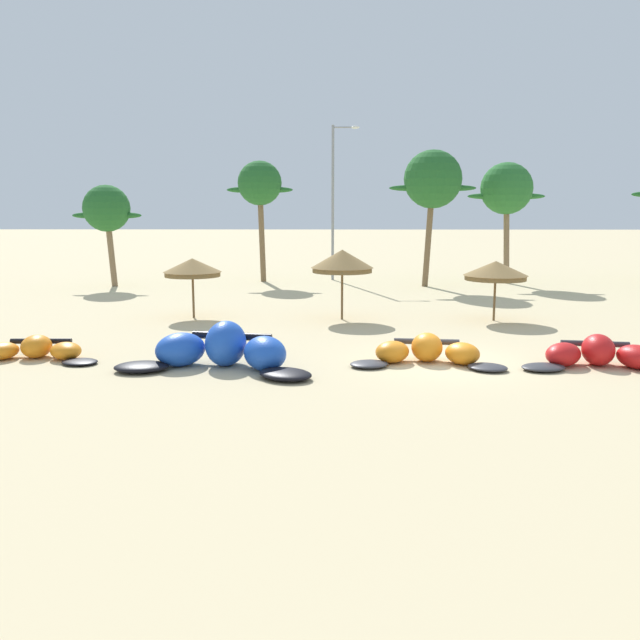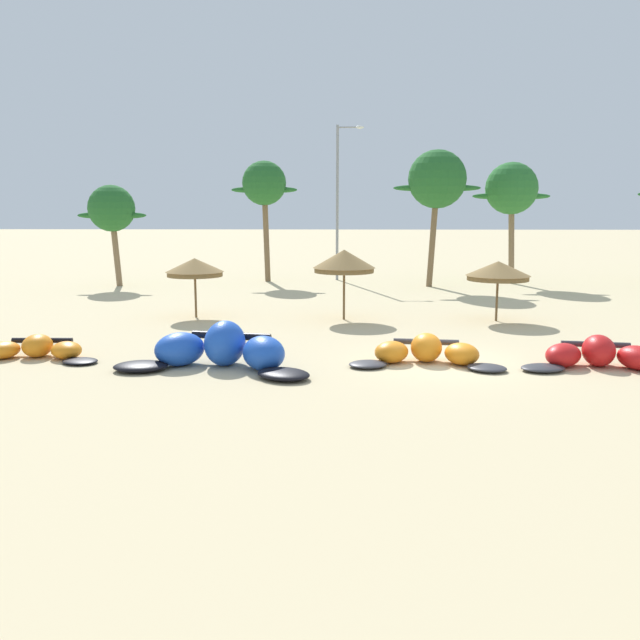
{
  "view_description": "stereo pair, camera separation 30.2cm",
  "coord_description": "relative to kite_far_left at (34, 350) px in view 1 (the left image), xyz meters",
  "views": [
    {
      "loc": [
        -3.59,
        -20.79,
        4.8
      ],
      "look_at": [
        -3.94,
        2.0,
        1.0
      ],
      "focal_mm": 37.95,
      "sensor_mm": 36.0,
      "label": 1
    },
    {
      "loc": [
        -3.29,
        -20.78,
        4.8
      ],
      "look_at": [
        -3.94,
        2.0,
        1.0
      ],
      "focal_mm": 37.95,
      "sensor_mm": 36.0,
      "label": 2
    }
  ],
  "objects": [
    {
      "name": "ground_plane",
      "position": [
        13.08,
        -0.21,
        -0.29
      ],
      "size": [
        260.0,
        260.0,
        0.0
      ],
      "primitive_type": "plane",
      "color": "beige"
    },
    {
      "name": "kite_far_left",
      "position": [
        0.0,
        0.0,
        0.0
      ],
      "size": [
        4.79,
        2.24,
        0.74
      ],
      "color": "black",
      "rests_on": "ground"
    },
    {
      "name": "kite_left",
      "position": [
        6.23,
        -1.09,
        0.24
      ],
      "size": [
        6.22,
        3.49,
        1.38
      ],
      "color": "black",
      "rests_on": "ground"
    },
    {
      "name": "kite_left_of_center",
      "position": [
        12.52,
        -0.35,
        0.06
      ],
      "size": [
        4.96,
        2.5,
        0.91
      ],
      "color": "#333338",
      "rests_on": "ground"
    },
    {
      "name": "kite_center",
      "position": [
        17.7,
        -0.8,
        0.08
      ],
      "size": [
        5.03,
        2.7,
        0.97
      ],
      "color": "#333338",
      "rests_on": "ground"
    },
    {
      "name": "beach_umbrella_near_van",
      "position": [
        3.46,
        8.38,
        1.93
      ],
      "size": [
        2.54,
        2.54,
        2.62
      ],
      "color": "brown",
      "rests_on": "ground"
    },
    {
      "name": "beach_umbrella_middle",
      "position": [
        10.0,
        7.99,
        2.25
      ],
      "size": [
        2.69,
        2.69,
        3.02
      ],
      "color": "brown",
      "rests_on": "ground"
    },
    {
      "name": "beach_umbrella_near_palms",
      "position": [
        16.52,
        7.77,
        1.87
      ],
      "size": [
        2.72,
        2.72,
        2.56
      ],
      "color": "brown",
      "rests_on": "ground"
    },
    {
      "name": "palm_leftmost",
      "position": [
        -4.09,
        20.29,
        4.39
      ],
      "size": [
        4.24,
        2.83,
        6.17
      ],
      "color": "#7F6647",
      "rests_on": "ground"
    },
    {
      "name": "palm_left",
      "position": [
        4.94,
        23.18,
        5.95
      ],
      "size": [
        4.27,
        2.84,
        7.78
      ],
      "color": "brown",
      "rests_on": "ground"
    },
    {
      "name": "palm_left_of_gap",
      "position": [
        15.65,
        20.56,
        6.13
      ],
      "size": [
        5.25,
        3.5,
        8.24
      ],
      "color": "brown",
      "rests_on": "ground"
    },
    {
      "name": "palm_center_left",
      "position": [
        20.57,
        22.42,
        5.63
      ],
      "size": [
        4.88,
        3.25,
        7.62
      ],
      "color": "#7F6647",
      "rests_on": "ground"
    },
    {
      "name": "lamppost_west",
      "position": [
        9.78,
        24.29,
        5.31
      ],
      "size": [
        1.81,
        0.24,
        10.09
      ],
      "color": "gray",
      "rests_on": "ground"
    }
  ]
}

